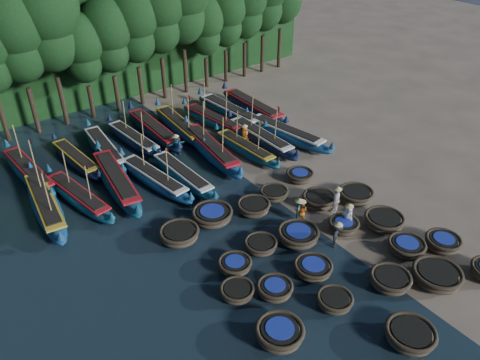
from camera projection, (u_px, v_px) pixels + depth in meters
ground at (292, 211)px, 28.68m from camera, size 120.00×120.00×0.00m
foliage_wall at (118, 39)px, 41.66m from camera, size 40.00×3.00×10.00m
coracle_2 at (410, 335)px, 20.44m from camera, size 2.44×2.44×0.77m
coracle_3 at (437, 276)px, 23.43m from camera, size 2.65×2.65×0.82m
coracle_5 at (280, 333)px, 20.47m from camera, size 2.35×2.35×0.84m
coracle_6 at (335, 301)px, 22.16m from camera, size 2.15×2.15×0.67m
coracle_7 at (390, 280)px, 23.21m from camera, size 2.36×2.36×0.77m
coracle_8 at (406, 246)px, 25.33m from camera, size 2.08×2.08×0.74m
coracle_9 at (443, 242)px, 25.58m from camera, size 2.36×2.36×0.77m
coracle_10 at (237, 291)px, 22.69m from camera, size 1.74×1.74×0.64m
coracle_11 at (275, 289)px, 22.76m from camera, size 1.92×1.92×0.71m
coracle_12 at (313, 268)px, 24.00m from camera, size 2.38×2.38×0.68m
coracle_13 at (344, 225)px, 26.86m from camera, size 2.02×2.02×0.72m
coracle_14 at (384, 221)px, 27.18m from camera, size 2.58×2.58×0.78m
coracle_15 at (235, 265)px, 24.21m from camera, size 1.79×1.79×0.65m
coracle_16 at (261, 245)px, 25.52m from camera, size 2.00×2.00×0.65m
coracle_17 at (298, 235)px, 26.05m from camera, size 2.48×2.48×0.83m
coracle_18 at (319, 200)px, 28.90m from camera, size 2.45×2.45×0.81m
coracle_19 at (356, 195)px, 29.35m from camera, size 2.60×2.60×0.80m
coracle_20 at (179, 234)px, 26.16m from camera, size 2.46×2.46×0.79m
coracle_21 at (212, 215)px, 27.61m from camera, size 2.45×2.45×0.80m
coracle_22 at (254, 207)px, 28.31m from camera, size 2.22×2.22×0.77m
coracle_23 at (274, 193)px, 29.61m from camera, size 1.84×1.84×0.67m
coracle_24 at (300, 176)px, 31.36m from camera, size 2.25×2.25×0.68m
long_boat_0 at (46, 205)px, 28.26m from camera, size 2.39×8.72×3.72m
long_boat_1 at (79, 196)px, 29.08m from camera, size 2.60×7.78×3.35m
long_boat_2 at (117, 181)px, 30.44m from camera, size 2.80×9.15×1.62m
long_boat_3 at (154, 178)px, 30.78m from camera, size 2.46×7.95×3.41m
long_boat_4 at (183, 175)px, 31.17m from camera, size 1.60×7.84×1.38m
long_boat_5 at (211, 149)px, 33.91m from camera, size 2.66×9.03×3.86m
long_boat_6 at (245, 148)px, 34.28m from camera, size 1.64×7.32×3.11m
long_boat_7 at (261, 137)px, 35.52m from camera, size 1.49×8.50×3.61m
long_boat_8 at (286, 133)px, 36.03m from camera, size 2.92×8.67×1.55m
long_boat_9 at (29, 172)px, 31.42m from camera, size 2.11×8.48×3.61m
long_boat_10 at (76, 159)px, 33.00m from camera, size 1.94×7.34×1.30m
long_boat_11 at (105, 149)px, 34.06m from camera, size 2.14×8.27×1.46m
long_boat_12 at (134, 139)px, 35.43m from camera, size 1.96×7.64×3.26m
long_boat_13 at (154, 129)px, 36.61m from camera, size 1.73×8.77×1.54m
long_boat_14 at (179, 126)px, 37.14m from camera, size 2.11×8.55×3.64m
long_boat_15 at (214, 120)px, 38.09m from camera, size 2.37×7.91×3.39m
long_boat_16 at (231, 112)px, 39.27m from camera, size 2.17×8.91×1.57m
long_boat_17 at (253, 107)px, 40.05m from camera, size 1.75×9.13×1.61m
fisherman_0 at (348, 216)px, 26.91m from camera, size 0.59×0.84×1.80m
fisherman_1 at (299, 210)px, 27.31m from camera, size 0.70×0.65×1.80m
fisherman_2 at (301, 211)px, 27.35m from camera, size 0.92×0.96×1.75m
fisherman_3 at (337, 235)px, 25.50m from camera, size 1.20×1.06×1.82m
fisherman_4 at (337, 199)px, 28.17m from camera, size 1.09×0.82×1.92m
fisherman_5 at (176, 145)px, 34.05m from camera, size 1.51×0.70×1.77m
fisherman_6 at (244, 134)px, 35.37m from camera, size 0.57×0.82×1.78m
tree_3 at (13, 32)px, 33.11m from camera, size 4.92×4.92×11.60m
tree_4 at (44, 17)px, 33.89m from camera, size 5.34×5.34×12.58m
tree_5 at (81, 48)px, 36.53m from camera, size 3.68×3.68×8.68m
tree_6 at (108, 34)px, 37.31m from camera, size 4.09×4.09×9.65m
tree_7 at (133, 21)px, 38.10m from camera, size 4.51×4.51×10.63m
tree_8 at (157, 8)px, 38.88m from camera, size 4.92×4.92×11.60m
tree_10 at (204, 24)px, 42.31m from camera, size 3.68×3.68×8.68m
tree_11 at (225, 13)px, 43.09m from camera, size 4.09×4.09×9.65m
tree_12 at (245, 2)px, 43.88m from camera, size 4.51×4.51×10.63m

